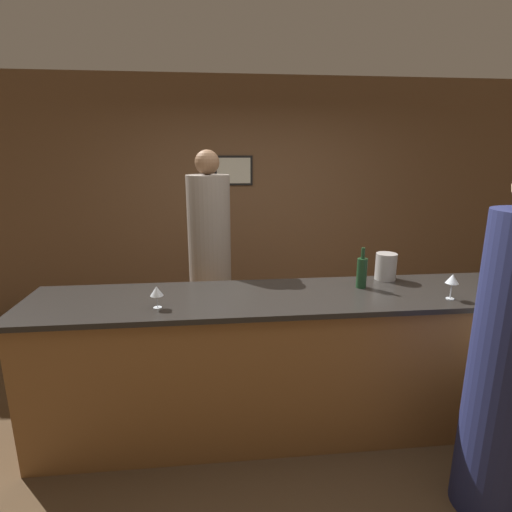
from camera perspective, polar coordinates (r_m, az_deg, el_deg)
name	(u,v)px	position (r m, az deg, el deg)	size (l,w,h in m)	color
ground_plane	(286,425)	(3.20, 4.34, -22.90)	(14.00, 14.00, 0.00)	#4C3823
back_wall	(255,200)	(4.84, -0.17, 8.00)	(8.00, 0.08, 2.80)	brown
bar_counter	(288,362)	(2.92, 4.54, -14.91)	(3.49, 0.71, 1.02)	brown
bartender	(210,275)	(3.47, -6.52, -2.78)	(0.36, 0.36, 1.97)	gray
guest_1	(509,364)	(2.50, 32.38, -12.95)	(0.38, 0.38, 1.91)	#1E234C
wine_bottle_0	(362,272)	(2.91, 14.87, -2.25)	(0.07, 0.07, 0.29)	#19381E
ice_bucket	(386,266)	(3.15, 18.06, -1.43)	(0.16, 0.16, 0.20)	#9E9993
wine_glass_0	(494,285)	(2.89, 30.81, -3.52)	(0.07, 0.07, 0.17)	silver
wine_glass_1	(157,292)	(2.52, -14.02, -4.96)	(0.08, 0.08, 0.14)	silver
wine_glass_3	(452,280)	(2.88, 26.25, -3.03)	(0.08, 0.08, 0.17)	silver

